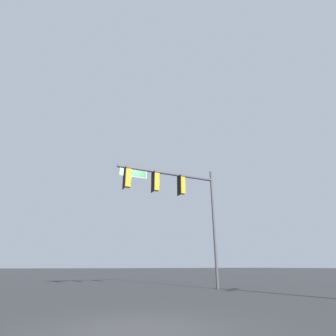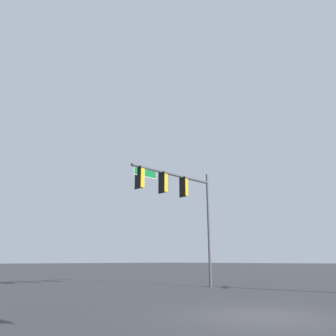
{
  "view_description": "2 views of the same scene",
  "coord_description": "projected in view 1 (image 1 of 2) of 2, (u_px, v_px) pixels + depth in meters",
  "views": [
    {
      "loc": [
        2.14,
        5.88,
        1.25
      ],
      "look_at": [
        -5.26,
        -9.45,
        7.66
      ],
      "focal_mm": 28.0,
      "sensor_mm": 36.0,
      "label": 1
    },
    {
      "loc": [
        9.41,
        5.62,
        1.6
      ],
      "look_at": [
        -4.26,
        -8.29,
        7.13
      ],
      "focal_mm": 35.0,
      "sensor_mm": 36.0,
      "label": 2
    }
  ],
  "objects": [
    {
      "name": "ground_plane",
      "position": [
        138.0,
        331.0,
        5.39
      ],
      "size": [
        400.0,
        400.0,
        0.0
      ],
      "primitive_type": "plane",
      "color": "#38383A"
    },
    {
      "name": "signal_pole_near",
      "position": [
        171.0,
        190.0,
        16.29
      ],
      "size": [
        6.6,
        0.58,
        7.36
      ],
      "color": "#47474C",
      "rests_on": "ground_plane"
    }
  ]
}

